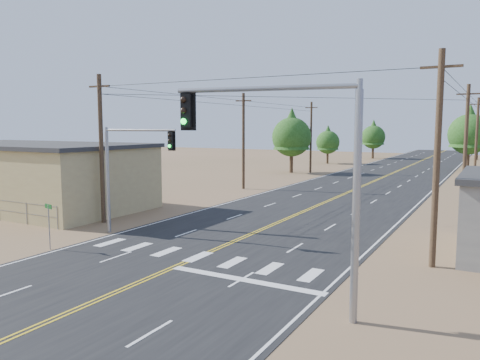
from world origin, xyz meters
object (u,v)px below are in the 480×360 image
Objects in this scene: building_left at (28,176)px; street_sign at (49,219)px; signal_mast_left at (126,163)px; signal_mast_right at (301,160)px.

building_left is 15.76m from street_sign.
building_left is 8.16× the size of street_sign.
signal_mast_right reaches higher than signal_mast_left.
street_sign is (-1.22, -4.67, -2.74)m from signal_mast_left.
building_left is 2.48× the size of signal_mast_right.
building_left is at bearing 160.24° from street_sign.
street_sign is at bearing -33.00° from building_left.
signal_mast_right is (28.14, -10.30, 2.94)m from building_left.
building_left is at bearing 160.77° from signal_mast_left.
signal_mast_left is 5.55m from street_sign.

